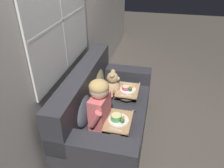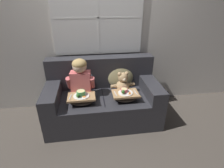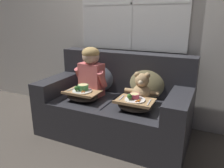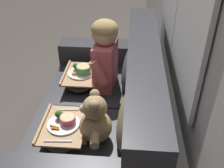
% 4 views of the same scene
% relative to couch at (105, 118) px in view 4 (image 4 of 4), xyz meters
% --- Properties ---
extents(ground_plane, '(14.00, 14.00, 0.00)m').
position_rel_couch_xyz_m(ground_plane, '(0.00, -0.07, -0.34)').
color(ground_plane, '#4C443D').
extents(couch, '(1.71, 0.89, 0.95)m').
position_rel_couch_xyz_m(couch, '(0.00, 0.00, 0.00)').
color(couch, '#2D2D33').
rests_on(couch, ground_plane).
extents(throw_pillow_behind_child, '(0.43, 0.21, 0.45)m').
position_rel_couch_xyz_m(throw_pillow_behind_child, '(-0.32, 0.18, 0.30)').
color(throw_pillow_behind_child, slate).
rests_on(throw_pillow_behind_child, couch).
extents(throw_pillow_behind_teddy, '(0.44, 0.21, 0.46)m').
position_rel_couch_xyz_m(throw_pillow_behind_teddy, '(0.32, 0.18, 0.30)').
color(throw_pillow_behind_teddy, tan).
rests_on(throw_pillow_behind_teddy, couch).
extents(child_figure, '(0.43, 0.22, 0.59)m').
position_rel_couch_xyz_m(child_figure, '(-0.32, -0.03, 0.42)').
color(child_figure, '#DB6666').
rests_on(child_figure, couch).
extents(teddy_bear, '(0.38, 0.27, 0.36)m').
position_rel_couch_xyz_m(teddy_bear, '(0.32, -0.03, 0.25)').
color(teddy_bear, tan).
rests_on(teddy_bear, couch).
extents(lap_tray_child, '(0.39, 0.28, 0.18)m').
position_rel_couch_xyz_m(lap_tray_child, '(-0.32, -0.24, 0.16)').
color(lap_tray_child, '#473D33').
rests_on(lap_tray_child, child_figure).
extents(lap_tray_teddy, '(0.38, 0.29, 0.18)m').
position_rel_couch_xyz_m(lap_tray_teddy, '(0.32, -0.24, 0.16)').
color(lap_tray_teddy, '#473D33').
rests_on(lap_tray_teddy, teddy_bear).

